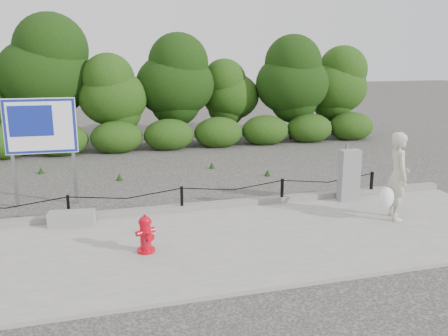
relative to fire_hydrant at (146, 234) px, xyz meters
name	(u,v)px	position (x,y,z in m)	size (l,w,h in m)	color
ground	(182,215)	(1.08, 2.09, -0.42)	(90.00, 90.00, 0.00)	#2D2B28
sidewalk	(202,246)	(1.08, 0.09, -0.38)	(14.00, 4.00, 0.08)	gray
curb	(182,208)	(1.08, 2.14, -0.27)	(14.00, 0.22, 0.14)	slate
chain_barrier	(182,196)	(1.08, 2.09, 0.03)	(10.06, 0.06, 0.60)	black
treeline	(134,82)	(0.93, 11.06, 2.12)	(20.34, 3.80, 5.04)	black
fire_hydrant	(146,234)	(0.00, 0.00, 0.00)	(0.45, 0.45, 0.72)	red
pedestrian	(397,177)	(5.52, 0.32, 0.60)	(0.86, 0.82, 1.95)	#BAB6A0
concrete_block	(72,218)	(-1.36, 1.84, -0.19)	(0.96, 0.33, 0.31)	gray
utility_cabinet	(349,175)	(5.23, 1.81, 0.30)	(0.50, 0.36, 1.42)	#97979A
advertising_sign	(41,131)	(-2.00, 3.65, 1.44)	(1.65, 0.20, 2.64)	slate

